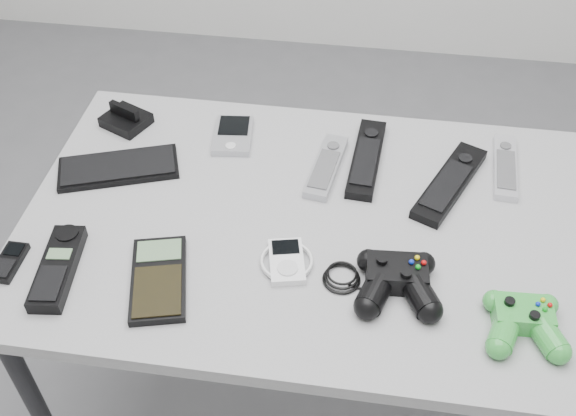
# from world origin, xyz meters

# --- Properties ---
(floor) EXTENTS (3.50, 3.50, 0.00)m
(floor) POSITION_xyz_m (0.00, 0.00, 0.00)
(floor) COLOR slate
(floor) RESTS_ON ground
(desk) EXTENTS (1.04, 0.67, 0.70)m
(desk) POSITION_xyz_m (-0.02, -0.03, 0.64)
(desk) COLOR gray
(desk) RESTS_ON floor
(pda_keyboard) EXTENTS (0.25, 0.17, 0.01)m
(pda_keyboard) POSITION_xyz_m (-0.41, 0.05, 0.71)
(pda_keyboard) COLOR black
(pda_keyboard) RESTS_ON desk
(dock_bracket) EXTENTS (0.11, 0.11, 0.05)m
(dock_bracket) POSITION_xyz_m (-0.44, 0.20, 0.72)
(dock_bracket) COLOR black
(dock_bracket) RESTS_ON desk
(pda) EXTENTS (0.09, 0.13, 0.02)m
(pda) POSITION_xyz_m (-0.20, 0.18, 0.71)
(pda) COLOR #A5A7AD
(pda) RESTS_ON desk
(remote_silver_a) EXTENTS (0.07, 0.19, 0.02)m
(remote_silver_a) POSITION_xyz_m (-0.00, 0.11, 0.71)
(remote_silver_a) COLOR #A5A7AD
(remote_silver_a) RESTS_ON desk
(remote_black_a) EXTENTS (0.07, 0.23, 0.02)m
(remote_black_a) POSITION_xyz_m (0.07, 0.15, 0.71)
(remote_black_a) COLOR black
(remote_black_a) RESTS_ON desk
(remote_black_b) EXTENTS (0.15, 0.24, 0.02)m
(remote_black_b) POSITION_xyz_m (0.23, 0.10, 0.71)
(remote_black_b) COLOR black
(remote_black_b) RESTS_ON desk
(remote_silver_b) EXTENTS (0.05, 0.19, 0.02)m
(remote_silver_b) POSITION_xyz_m (0.34, 0.16, 0.71)
(remote_silver_b) COLOR silver
(remote_silver_b) RESTS_ON desk
(mobile_phone) EXTENTS (0.04, 0.09, 0.01)m
(mobile_phone) POSITION_xyz_m (-0.51, -0.21, 0.71)
(mobile_phone) COLOR black
(mobile_phone) RESTS_ON desk
(cordless_handset) EXTENTS (0.07, 0.18, 0.03)m
(cordless_handset) POSITION_xyz_m (-0.42, -0.22, 0.71)
(cordless_handset) COLOR black
(cordless_handset) RESTS_ON desk
(calculator) EXTENTS (0.13, 0.19, 0.02)m
(calculator) POSITION_xyz_m (-0.25, -0.21, 0.71)
(calculator) COLOR black
(calculator) RESTS_ON desk
(mp3_player) EXTENTS (0.11, 0.11, 0.02)m
(mp3_player) POSITION_xyz_m (-0.04, -0.14, 0.71)
(mp3_player) COLOR white
(mp3_player) RESTS_ON desk
(controller_black) EXTENTS (0.25, 0.17, 0.05)m
(controller_black) POSITION_xyz_m (0.14, -0.17, 0.72)
(controller_black) COLOR black
(controller_black) RESTS_ON desk
(controller_green) EXTENTS (0.13, 0.14, 0.04)m
(controller_green) POSITION_xyz_m (0.34, -0.22, 0.72)
(controller_green) COLOR green
(controller_green) RESTS_ON desk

